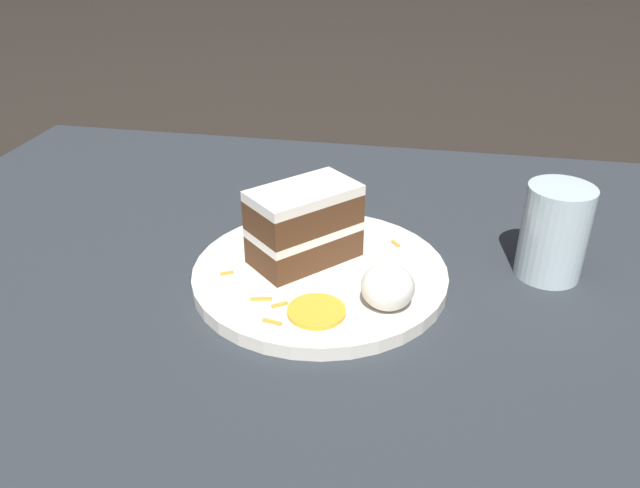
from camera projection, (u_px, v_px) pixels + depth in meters
ground_plane at (291, 316)px, 0.76m from camera, size 6.00×6.00×0.00m
dining_table at (291, 305)px, 0.75m from camera, size 1.23×1.03×0.03m
plate at (320, 274)px, 0.76m from camera, size 0.31×0.31×0.02m
cake_slice at (304, 224)px, 0.75m from camera, size 0.14×0.14×0.10m
cream_dollop at (388, 287)px, 0.67m from camera, size 0.06×0.05×0.05m
orange_garnish at (316, 311)px, 0.67m from camera, size 0.06×0.06×0.00m
carrot_shreds_scatter at (286, 290)px, 0.71m from camera, size 0.21×0.21×0.00m
drinking_glass at (553, 238)px, 0.75m from camera, size 0.08×0.08×0.12m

